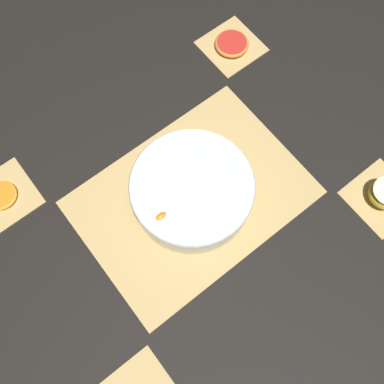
# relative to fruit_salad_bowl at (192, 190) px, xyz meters

# --- Properties ---
(ground_plane) EXTENTS (6.00, 6.00, 0.00)m
(ground_plane) POSITION_rel_fruit_salad_bowl_xyz_m (-0.00, 0.00, -0.05)
(ground_plane) COLOR black
(bamboo_mat_center) EXTENTS (0.49, 0.35, 0.01)m
(bamboo_mat_center) POSITION_rel_fruit_salad_bowl_xyz_m (-0.00, 0.00, -0.04)
(bamboo_mat_center) COLOR tan
(bamboo_mat_center) RESTS_ON ground_plane
(coaster_mat_near_right) EXTENTS (0.14, 0.14, 0.01)m
(coaster_mat_near_right) POSITION_rel_fruit_salad_bowl_xyz_m (0.33, -0.26, -0.04)
(coaster_mat_near_right) COLOR tan
(coaster_mat_near_right) RESTS_ON ground_plane
(coaster_mat_far_left) EXTENTS (0.14, 0.14, 0.01)m
(coaster_mat_far_left) POSITION_rel_fruit_salad_bowl_xyz_m (-0.33, 0.26, -0.04)
(coaster_mat_far_left) COLOR tan
(coaster_mat_far_left) RESTS_ON ground_plane
(coaster_mat_far_right) EXTENTS (0.14, 0.14, 0.01)m
(coaster_mat_far_right) POSITION_rel_fruit_salad_bowl_xyz_m (0.33, 0.26, -0.04)
(coaster_mat_far_right) COLOR tan
(coaster_mat_far_right) RESTS_ON ground_plane
(fruit_salad_bowl) EXTENTS (0.27, 0.27, 0.08)m
(fruit_salad_bowl) POSITION_rel_fruit_salad_bowl_xyz_m (0.00, 0.00, 0.00)
(fruit_salad_bowl) COLOR silver
(fruit_salad_bowl) RESTS_ON bamboo_mat_center
(orange_slice_whole) EXTENTS (0.07, 0.07, 0.01)m
(orange_slice_whole) POSITION_rel_fruit_salad_bowl_xyz_m (-0.33, 0.26, -0.04)
(orange_slice_whole) COLOR orange
(orange_slice_whole) RESTS_ON coaster_mat_far_left
(grapefruit_slice) EXTENTS (0.09, 0.09, 0.01)m
(grapefruit_slice) POSITION_rel_fruit_salad_bowl_xyz_m (0.33, 0.26, -0.04)
(grapefruit_slice) COLOR red
(grapefruit_slice) RESTS_ON coaster_mat_far_right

